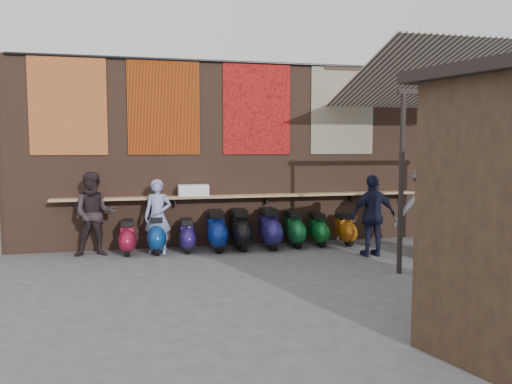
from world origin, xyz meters
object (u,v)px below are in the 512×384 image
scooter_stool_5 (270,229)px  shopper_grey (425,211)px  shelf_box (193,190)px  shopper_tan (440,210)px  scooter_stool_2 (187,236)px  scooter_stool_0 (128,237)px  scooter_stool_7 (318,229)px  scooter_stool_8 (345,229)px  diner_right (94,214)px  diner_left (158,216)px  scooter_stool_4 (240,229)px  scooter_stool_1 (156,235)px  scooter_stool_3 (216,231)px  scooter_stool_6 (294,229)px  shopper_navy (373,216)px

scooter_stool_5 → shopper_grey: 3.18m
shelf_box → shopper_tan: bearing=-21.1°
shopper_tan → scooter_stool_2: bearing=129.0°
scooter_stool_0 → scooter_stool_5: (2.95, -0.05, 0.08)m
scooter_stool_7 → scooter_stool_8: (0.61, -0.06, -0.01)m
diner_right → diner_left: bearing=-1.7°
scooter_stool_5 → shopper_grey: (2.72, -1.59, 0.50)m
scooter_stool_2 → scooter_stool_4: bearing=1.1°
scooter_stool_7 → shopper_grey: bearing=-45.9°
shelf_box → scooter_stool_1: size_ratio=0.80×
scooter_stool_3 → scooter_stool_2: bearing=178.8°
scooter_stool_1 → shelf_box: bearing=19.1°
diner_left → scooter_stool_5: bearing=16.0°
scooter_stool_6 → diner_left: 2.94m
scooter_stool_8 → shopper_navy: shopper_navy is taller
scooter_stool_8 → diner_right: (-5.30, 0.03, 0.49)m
scooter_stool_7 → shopper_tan: bearing=-37.7°
scooter_stool_6 → diner_right: (-4.14, -0.05, 0.46)m
scooter_stool_3 → shopper_tan: (4.25, -1.49, 0.50)m
shopper_navy → shopper_tan: 1.34m
scooter_stool_8 → shopper_grey: bearing=-58.2°
diner_right → shopper_grey: 6.50m
scooter_stool_7 → diner_right: (-4.68, -0.03, 0.48)m
scooter_stool_5 → scooter_stool_8: scooter_stool_5 is taller
scooter_stool_3 → scooter_stool_7: scooter_stool_3 is taller
scooter_stool_8 → shopper_grey: size_ratio=0.39×
shopper_grey → scooter_stool_1: bearing=12.0°
scooter_stool_2 → shopper_grey: size_ratio=0.39×
scooter_stool_4 → shopper_navy: 2.77m
scooter_stool_4 → scooter_stool_2: bearing=-178.9°
scooter_stool_2 → scooter_stool_6: scooter_stool_6 is taller
scooter_stool_4 → scooter_stool_6: (1.20, 0.03, -0.04)m
scooter_stool_2 → scooter_stool_8: bearing=-0.3°
scooter_stool_7 → scooter_stool_8: scooter_stool_7 is taller
scooter_stool_4 → shopper_tan: bearing=-22.2°
scooter_stool_6 → diner_right: diner_right is taller
scooter_stool_7 → diner_left: size_ratio=0.49×
scooter_stool_4 → scooter_stool_6: 1.20m
scooter_stool_3 → shopper_tan: bearing=-19.4°
scooter_stool_6 → diner_right: bearing=-179.4°
scooter_stool_7 → diner_left: 3.48m
diner_right → shopper_navy: (5.37, -1.25, -0.03)m
scooter_stool_5 → diner_left: (-2.34, 0.00, 0.34)m
scooter_stool_0 → diner_left: bearing=-5.0°
scooter_stool_0 → shopper_navy: size_ratio=0.45×
scooter_stool_3 → shopper_grey: size_ratio=0.48×
scooter_stool_1 → scooter_stool_6: bearing=0.4°
scooter_stool_1 → shopper_navy: shopper_navy is taller
scooter_stool_2 → scooter_stool_5: scooter_stool_5 is taller
diner_right → shopper_navy: diner_right is taller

